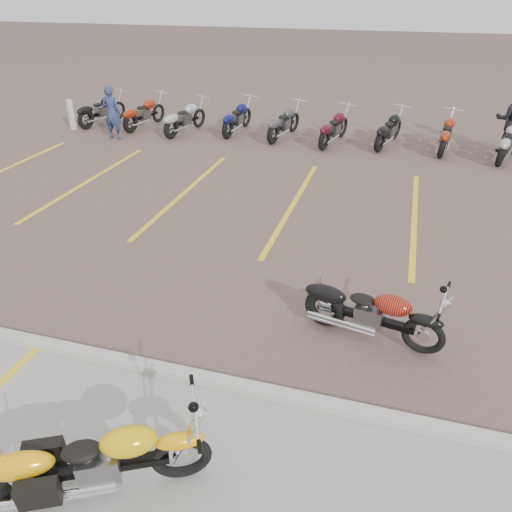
{
  "coord_description": "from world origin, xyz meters",
  "views": [
    {
      "loc": [
        2.21,
        -6.44,
        4.55
      ],
      "look_at": [
        0.26,
        0.11,
        0.75
      ],
      "focal_mm": 35.0,
      "sensor_mm": 36.0,
      "label": 1
    }
  ],
  "objects_px": {
    "bollard": "(71,115)",
    "person_a": "(112,113)",
    "person_b": "(512,120)",
    "flame_cruiser": "(370,314)",
    "yellow_cruiser": "(98,460)"
  },
  "relations": [
    {
      "from": "person_a",
      "to": "bollard",
      "type": "distance_m",
      "value": 2.07
    },
    {
      "from": "flame_cruiser",
      "to": "person_b",
      "type": "xyz_separation_m",
      "value": [
        3.1,
        10.19,
        0.54
      ]
    },
    {
      "from": "person_a",
      "to": "bollard",
      "type": "relative_size",
      "value": 1.66
    },
    {
      "from": "flame_cruiser",
      "to": "bollard",
      "type": "relative_size",
      "value": 2.01
    },
    {
      "from": "person_a",
      "to": "person_b",
      "type": "height_order",
      "value": "person_b"
    },
    {
      "from": "bollard",
      "to": "yellow_cruiser",
      "type": "bearing_deg",
      "value": -54.51
    },
    {
      "from": "person_b",
      "to": "flame_cruiser",
      "type": "bearing_deg",
      "value": 79.26
    },
    {
      "from": "bollard",
      "to": "person_a",
      "type": "bearing_deg",
      "value": -16.12
    },
    {
      "from": "yellow_cruiser",
      "to": "bollard",
      "type": "distance_m",
      "value": 14.71
    },
    {
      "from": "person_b",
      "to": "bollard",
      "type": "xyz_separation_m",
      "value": [
        -13.95,
        -1.48,
        -0.45
      ]
    },
    {
      "from": "person_a",
      "to": "person_b",
      "type": "distance_m",
      "value": 12.17
    },
    {
      "from": "person_a",
      "to": "bollard",
      "type": "xyz_separation_m",
      "value": [
        -1.96,
        0.57,
        -0.33
      ]
    },
    {
      "from": "yellow_cruiser",
      "to": "flame_cruiser",
      "type": "xyz_separation_m",
      "value": [
        2.31,
        3.27,
        -0.02
      ]
    },
    {
      "from": "person_b",
      "to": "yellow_cruiser",
      "type": "bearing_deg",
      "value": 74.26
    },
    {
      "from": "flame_cruiser",
      "to": "person_a",
      "type": "height_order",
      "value": "person_a"
    }
  ]
}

